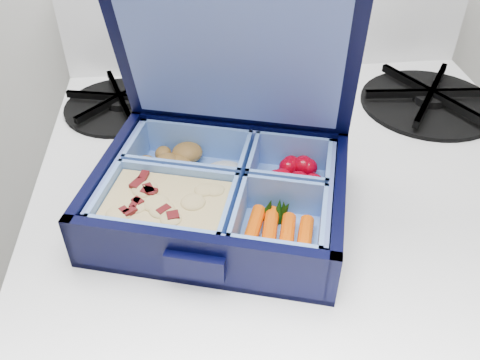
{
  "coord_description": "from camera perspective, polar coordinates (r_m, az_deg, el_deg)",
  "views": [
    {
      "loc": [
        0.18,
        1.18,
        1.31
      ],
      "look_at": [
        0.23,
        1.59,
        0.97
      ],
      "focal_mm": 38.0,
      "sensor_mm": 36.0,
      "label": 1
    }
  ],
  "objects": [
    {
      "name": "burner_grate_rear",
      "position": [
        0.75,
        -13.24,
        8.52
      ],
      "size": [
        0.19,
        0.19,
        0.02
      ],
      "primitive_type": "cylinder",
      "rotation": [
        0.0,
        0.0,
        -0.24
      ],
      "color": "black",
      "rests_on": "stove"
    },
    {
      "name": "burner_grate",
      "position": [
        0.78,
        20.59,
        8.77
      ],
      "size": [
        0.21,
        0.21,
        0.03
      ],
      "primitive_type": "cylinder",
      "rotation": [
        0.0,
        0.0,
        -0.07
      ],
      "color": "black",
      "rests_on": "stove"
    },
    {
      "name": "fork",
      "position": [
        0.68,
        0.73,
        5.96
      ],
      "size": [
        0.14,
        0.15,
        0.01
      ],
      "primitive_type": null,
      "rotation": [
        0.0,
        0.0,
        -0.7
      ],
      "color": "silver",
      "rests_on": "stove"
    },
    {
      "name": "bento_box",
      "position": [
        0.53,
        -2.24,
        -1.59
      ],
      "size": [
        0.3,
        0.26,
        0.06
      ],
      "primitive_type": null,
      "rotation": [
        0.0,
        0.0,
        -0.29
      ],
      "color": "black",
      "rests_on": "stove"
    }
  ]
}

